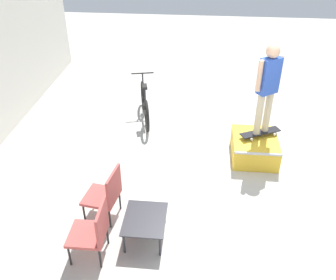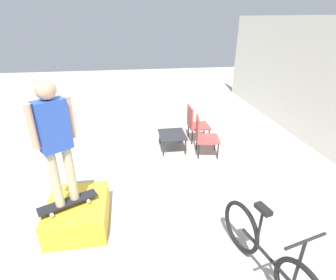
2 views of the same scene
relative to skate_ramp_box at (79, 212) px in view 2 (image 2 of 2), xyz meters
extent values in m
plane|color=#B7B2A8|center=(-1.25, 0.42, -0.22)|extent=(24.00, 24.00, 0.00)
cube|color=gold|center=(0.00, 0.00, 0.00)|extent=(1.05, 0.88, 0.43)
cylinder|color=#B7B7BC|center=(-0.52, 0.00, 0.21)|extent=(0.05, 0.88, 0.05)
cube|color=black|center=(0.11, -0.09, 0.30)|extent=(0.55, 0.84, 0.02)
cylinder|color=white|center=(0.33, -0.27, 0.27)|extent=(0.05, 0.06, 0.05)
cylinder|color=white|center=(0.12, -0.37, 0.27)|extent=(0.05, 0.06, 0.05)
cylinder|color=white|center=(0.10, 0.19, 0.27)|extent=(0.05, 0.06, 0.05)
cylinder|color=white|center=(-0.11, 0.09, 0.27)|extent=(0.05, 0.06, 0.05)
cylinder|color=#C6B793|center=(0.04, 0.00, 0.74)|extent=(0.13, 0.13, 0.85)
cylinder|color=#C6B793|center=(0.17, -0.18, 0.74)|extent=(0.13, 0.13, 0.85)
cube|color=#2D51B7|center=(0.11, -0.09, 1.50)|extent=(0.38, 0.43, 0.68)
cylinder|color=#D8A884|center=(-0.03, 0.11, 1.55)|extent=(0.09, 0.09, 0.57)
cylinder|color=#D8A884|center=(0.25, -0.28, 1.55)|extent=(0.09, 0.09, 0.57)
sphere|color=#D8A884|center=(0.11, -0.09, 1.96)|extent=(0.25, 0.25, 0.25)
cube|color=#2D2D33|center=(-2.33, 1.86, 0.17)|extent=(0.76, 0.63, 0.02)
cylinder|color=#2D2D33|center=(-2.66, 1.60, -0.03)|extent=(0.04, 0.04, 0.38)
cylinder|color=#2D2D33|center=(-2.01, 1.60, -0.03)|extent=(0.04, 0.04, 0.38)
cylinder|color=#2D2D33|center=(-2.66, 2.13, -0.03)|extent=(0.04, 0.04, 0.38)
cylinder|color=#2D2D33|center=(-2.01, 2.13, -0.03)|extent=(0.04, 0.04, 0.38)
cylinder|color=black|center=(-2.52, 2.85, -0.03)|extent=(0.03, 0.03, 0.37)
cylinder|color=black|center=(-2.96, 2.85, -0.03)|extent=(0.03, 0.03, 0.37)
cylinder|color=black|center=(-2.51, 2.41, -0.03)|extent=(0.03, 0.03, 0.37)
cylinder|color=black|center=(-2.95, 2.41, -0.03)|extent=(0.03, 0.03, 0.37)
cube|color=#B74C47|center=(-2.74, 2.63, 0.18)|extent=(0.52, 0.52, 0.05)
cube|color=#B74C47|center=(-2.73, 2.39, 0.46)|extent=(0.52, 0.04, 0.50)
cylinder|color=black|center=(-1.68, 2.81, -0.03)|extent=(0.03, 0.03, 0.37)
cylinder|color=black|center=(-2.12, 2.88, -0.03)|extent=(0.03, 0.03, 0.37)
cylinder|color=black|center=(-1.75, 2.37, -0.03)|extent=(0.03, 0.03, 0.37)
cylinder|color=black|center=(-2.18, 2.44, -0.03)|extent=(0.03, 0.03, 0.37)
cube|color=#B74C47|center=(-1.93, 2.63, 0.18)|extent=(0.60, 0.60, 0.05)
cube|color=#B74C47|center=(-1.97, 2.39, 0.46)|extent=(0.52, 0.12, 0.50)
torus|color=black|center=(0.81, 2.29, 0.15)|extent=(0.72, 0.23, 0.72)
cylinder|color=black|center=(1.31, 2.41, 0.15)|extent=(0.90, 0.25, 0.04)
cylinder|color=black|center=(1.13, 2.36, 0.41)|extent=(0.04, 0.04, 0.53)
cube|color=black|center=(1.13, 2.36, 0.71)|extent=(0.24, 0.15, 0.06)
cylinder|color=black|center=(1.71, 2.50, 0.46)|extent=(0.04, 0.04, 0.63)
cylinder|color=black|center=(1.71, 2.50, 0.78)|extent=(0.15, 0.51, 0.03)
camera|label=1|loc=(-6.33, 1.13, 4.20)|focal=40.00mm
camera|label=2|loc=(3.36, 0.89, 2.75)|focal=28.00mm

